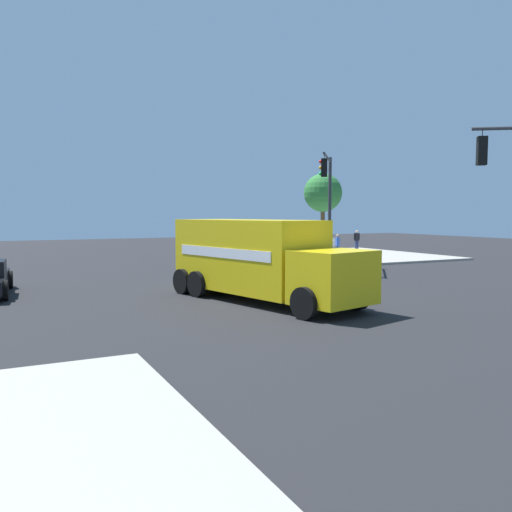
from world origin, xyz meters
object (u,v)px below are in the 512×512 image
delivery_truck (259,259)px  pedestrian_near_corner (338,244)px  shade_tree_near (323,193)px  traffic_light_secondary (328,193)px  pedestrian_crossing (357,239)px

delivery_truck → pedestrian_near_corner: 18.66m
delivery_truck → shade_tree_near: bearing=-130.0°
traffic_light_secondary → shade_tree_near: (-5.20, -8.25, 0.37)m
traffic_light_secondary → pedestrian_crossing: traffic_light_secondary is taller
shade_tree_near → pedestrian_crossing: bearing=-164.1°
traffic_light_secondary → pedestrian_near_corner: (-4.34, -5.08, -3.32)m
pedestrian_near_corner → shade_tree_near: size_ratio=0.27×
pedestrian_crossing → shade_tree_near: shade_tree_near is taller
delivery_truck → shade_tree_near: shade_tree_near is taller
delivery_truck → traffic_light_secondary: size_ratio=1.35×
traffic_light_secondary → pedestrian_near_corner: bearing=-130.5°
traffic_light_secondary → shade_tree_near: bearing=-122.2°
pedestrian_near_corner → pedestrian_crossing: (-5.02, -4.36, 0.05)m
delivery_truck → pedestrian_crossing: (-18.02, -17.73, -0.43)m
pedestrian_near_corner → shade_tree_near: (-0.86, -3.17, 3.68)m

